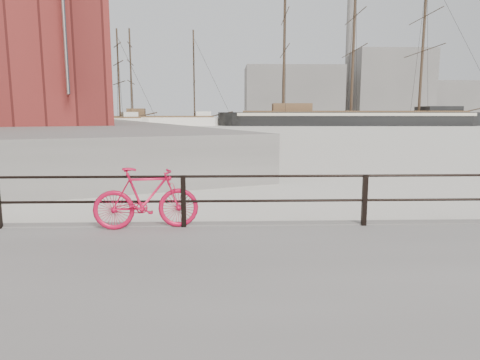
# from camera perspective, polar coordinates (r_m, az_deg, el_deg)

# --- Properties ---
(ground) EXTENTS (400.00, 400.00, 0.00)m
(ground) POSITION_cam_1_polar(r_m,az_deg,el_deg) (8.98, 15.74, -7.73)
(ground) COLOR white
(ground) RESTS_ON ground
(promenade) EXTENTS (36.00, 8.00, 0.35)m
(promenade) POSITION_cam_1_polar(r_m,az_deg,el_deg) (5.50, 29.01, -17.50)
(promenade) COLOR gray
(promenade) RESTS_ON ground
(far_quay) EXTENTS (78.44, 148.07, 1.80)m
(far_quay) POSITION_cam_1_polar(r_m,az_deg,el_deg) (88.46, -27.02, 6.88)
(far_quay) COLOR gray
(far_quay) RESTS_ON ground
(guardrail) EXTENTS (28.00, 0.10, 1.00)m
(guardrail) POSITION_cam_1_polar(r_m,az_deg,el_deg) (8.64, 16.27, -2.60)
(guardrail) COLOR black
(guardrail) RESTS_ON promenade
(bicycle) EXTENTS (1.97, 0.57, 1.17)m
(bicycle) POSITION_cam_1_polar(r_m,az_deg,el_deg) (8.23, -12.40, -2.38)
(bicycle) COLOR red
(bicycle) RESTS_ON promenade
(barque_black) EXTENTS (62.27, 22.68, 34.69)m
(barque_black) POSITION_cam_1_polar(r_m,az_deg,el_deg) (92.34, 14.50, 7.04)
(barque_black) COLOR black
(barque_black) RESTS_ON ground
(schooner_mid) EXTENTS (28.97, 14.49, 20.19)m
(schooner_mid) POSITION_cam_1_polar(r_m,az_deg,el_deg) (90.94, -10.08, 7.16)
(schooner_mid) COLOR white
(schooner_mid) RESTS_ON ground
(schooner_left) EXTENTS (28.27, 21.27, 19.42)m
(schooner_left) POSITION_cam_1_polar(r_m,az_deg,el_deg) (87.45, -19.42, 6.74)
(schooner_left) COLOR beige
(schooner_left) RESTS_ON ground
(workboat_far) EXTENTS (11.66, 7.07, 7.00)m
(workboat_far) POSITION_cam_1_polar(r_m,az_deg,el_deg) (58.63, -27.30, 5.44)
(workboat_far) COLOR black
(workboat_far) RESTS_ON ground
(apartment_grey) EXTENTS (26.02, 22.15, 23.20)m
(apartment_grey) POSITION_cam_1_polar(r_m,az_deg,el_deg) (101.13, -28.34, 14.03)
(apartment_grey) COLOR #979793
(apartment_grey) RESTS_ON far_quay
(apartment_brick) EXTENTS (27.87, 22.90, 21.20)m
(apartment_brick) POSITION_cam_1_polar(r_m,az_deg,el_deg) (123.90, -27.51, 12.48)
(apartment_brick) COLOR brown
(apartment_brick) RESTS_ON far_quay
(industrial_west) EXTENTS (32.00, 18.00, 18.00)m
(industrial_west) POSITION_cam_1_polar(r_m,az_deg,el_deg) (150.05, 6.98, 11.30)
(industrial_west) COLOR gray
(industrial_west) RESTS_ON ground
(industrial_mid) EXTENTS (26.00, 20.00, 24.00)m
(industrial_mid) POSITION_cam_1_polar(r_m,az_deg,el_deg) (163.96, 19.16, 11.72)
(industrial_mid) COLOR gray
(industrial_mid) RESTS_ON ground
(industrial_east) EXTENTS (20.00, 16.00, 14.00)m
(industrial_east) POSITION_cam_1_polar(r_m,az_deg,el_deg) (177.63, 25.53, 9.48)
(industrial_east) COLOR gray
(industrial_east) RESTS_ON ground
(smokestack) EXTENTS (2.80, 2.80, 44.00)m
(smokestack) POSITION_cam_1_polar(r_m,az_deg,el_deg) (165.53, 14.34, 15.38)
(smokestack) COLOR gray
(smokestack) RESTS_ON ground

